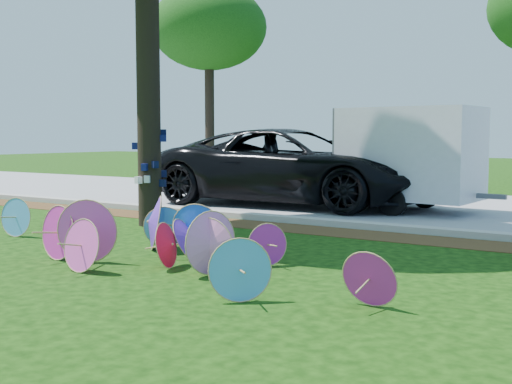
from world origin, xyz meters
TOP-DOWN VIEW (x-y plane):
  - ground at (0.00, 0.00)m, footprint 90.00×90.00m
  - mulch_strip at (0.00, 4.50)m, footprint 90.00×1.00m
  - curb at (0.00, 5.20)m, footprint 90.00×0.30m
  - street at (0.00, 9.35)m, footprint 90.00×8.00m
  - parasol_pile at (-0.29, 0.69)m, footprint 7.45×2.49m
  - black_van at (-2.26, 7.98)m, footprint 6.90×3.50m
  - cargo_trailer at (0.65, 8.18)m, footprint 3.01×2.03m

SIDE VIEW (x-z plane):
  - ground at x=0.00m, z-range 0.00..0.00m
  - mulch_strip at x=0.00m, z-range 0.00..0.01m
  - street at x=0.00m, z-range 0.00..0.01m
  - curb at x=0.00m, z-range 0.00..0.12m
  - parasol_pile at x=-0.29m, z-range -0.07..0.80m
  - black_van at x=-2.26m, z-range 0.00..1.87m
  - cargo_trailer at x=0.65m, z-range 0.00..2.62m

